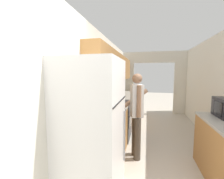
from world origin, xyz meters
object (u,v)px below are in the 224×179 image
(person, at_px, (137,113))
(knife, at_px, (119,98))
(range_oven, at_px, (118,119))
(refrigerator, at_px, (93,131))

(person, xyz_separation_m, knife, (-0.61, 1.42, 0.05))
(range_oven, relative_size, knife, 3.51)
(refrigerator, xyz_separation_m, range_oven, (-0.04, 1.92, -0.44))
(range_oven, xyz_separation_m, person, (0.52, -0.85, 0.41))
(range_oven, xyz_separation_m, knife, (-0.09, 0.57, 0.45))
(knife, bearing_deg, person, -48.33)
(range_oven, distance_m, person, 1.07)
(refrigerator, bearing_deg, knife, 93.13)
(refrigerator, distance_m, knife, 2.50)
(refrigerator, relative_size, range_oven, 1.72)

